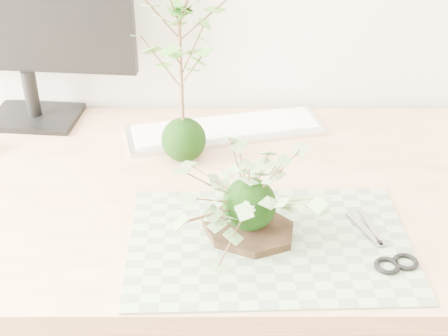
# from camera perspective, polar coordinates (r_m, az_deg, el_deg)

# --- Properties ---
(desk) EXTENTS (1.60, 0.70, 0.74)m
(desk) POSITION_cam_1_polar(r_m,az_deg,el_deg) (1.28, 1.76, -5.06)
(desk) COLOR #DBAE7E
(desk) RESTS_ON ground_plane
(cutting_mat) EXTENTS (0.49, 0.34, 0.00)m
(cutting_mat) POSITION_cam_1_polar(r_m,az_deg,el_deg) (1.08, 4.19, -6.87)
(cutting_mat) COLOR #5C6F59
(cutting_mat) RESTS_ON desk
(stone_dish) EXTENTS (0.23, 0.23, 0.01)m
(stone_dish) POSITION_cam_1_polar(r_m,az_deg,el_deg) (1.10, 2.27, -5.63)
(stone_dish) COLOR black
(stone_dish) RESTS_ON cutting_mat
(ivy_kokedama) EXTENTS (0.33, 0.33, 0.19)m
(ivy_kokedama) POSITION_cam_1_polar(r_m,az_deg,el_deg) (1.04, 2.38, -1.36)
(ivy_kokedama) COLOR black
(ivy_kokedama) RESTS_ON stone_dish
(maple_kokedama) EXTENTS (0.23, 0.23, 0.39)m
(maple_kokedama) POSITION_cam_1_polar(r_m,az_deg,el_deg) (1.20, -4.08, 12.04)
(maple_kokedama) COLOR black
(maple_kokedama) RESTS_ON desk
(keyboard) EXTENTS (0.46, 0.23, 0.02)m
(keyboard) POSITION_cam_1_polar(r_m,az_deg,el_deg) (1.42, 0.10, 3.55)
(keyboard) COLOR silver
(keyboard) RESTS_ON desk
(monitor) EXTENTS (0.50, 0.17, 0.44)m
(monitor) POSITION_cam_1_polar(r_m,az_deg,el_deg) (1.45, -18.31, 13.37)
(monitor) COLOR black
(monitor) RESTS_ON desk
(scissors) EXTENTS (0.09, 0.18, 0.01)m
(scissors) POSITION_cam_1_polar(r_m,az_deg,el_deg) (1.08, 14.55, -7.77)
(scissors) COLOR gray
(scissors) RESTS_ON cutting_mat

